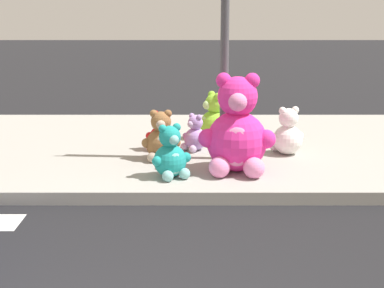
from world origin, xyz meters
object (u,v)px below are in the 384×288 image
object	(u,v)px
plush_lavender	(192,136)
plush_teal	(168,156)
plush_pink_large	(234,133)
plush_red	(158,135)
sign_pole	(222,29)
plush_white	(285,135)
plush_brown	(159,140)
plush_lime	(211,121)

from	to	relation	value
plush_lavender	plush_teal	xyz separation A→B (m)	(-0.29, -1.27, 0.05)
plush_pink_large	plush_red	size ratio (longest dim) A/B	2.18
plush_pink_large	sign_pole	bearing A→B (deg)	102.59
plush_teal	plush_white	xyz separation A→B (m)	(1.56, 1.08, 0.01)
plush_pink_large	plush_teal	xyz separation A→B (m)	(-0.80, -0.24, -0.23)
plush_pink_large	plush_white	bearing A→B (deg)	47.82
plush_brown	plush_white	bearing A→B (deg)	9.87
sign_pole	plush_white	distance (m)	1.70
plush_brown	plush_teal	world-z (taller)	plush_brown
sign_pole	plush_red	bearing A→B (deg)	152.68
plush_brown	plush_white	world-z (taller)	plush_brown
plush_pink_large	plush_white	xyz separation A→B (m)	(0.76, 0.83, -0.22)
plush_pink_large	plush_white	world-z (taller)	plush_pink_large
sign_pole	plush_pink_large	size ratio (longest dim) A/B	2.64
sign_pole	plush_lavender	bearing A→B (deg)	130.85
sign_pole	plush_lavender	distance (m)	1.60
plush_white	plush_red	distance (m)	1.76
plush_teal	plush_white	bearing A→B (deg)	34.67
plush_red	plush_pink_large	bearing A→B (deg)	-46.12
sign_pole	plush_pink_large	bearing A→B (deg)	-77.41
sign_pole	plush_white	size ratio (longest dim) A/B	4.84
plush_teal	plush_white	size ratio (longest dim) A/B	0.98
sign_pole	plush_brown	world-z (taller)	sign_pole
plush_lime	plush_white	xyz separation A→B (m)	(0.98, -0.83, -0.03)
sign_pole	plush_lime	xyz separation A→B (m)	(-0.10, 1.08, -1.41)
plush_brown	sign_pole	bearing A→B (deg)	3.37
plush_teal	plush_lime	bearing A→B (deg)	73.30
plush_pink_large	plush_teal	world-z (taller)	plush_pink_large
plush_pink_large	plush_red	distance (m)	1.45
plush_teal	plush_red	distance (m)	1.29
plush_brown	plush_red	xyz separation A→B (m)	(-0.04, 0.49, -0.04)
plush_pink_large	plush_lavender	bearing A→B (deg)	116.47
plush_lavender	plush_red	xyz separation A→B (m)	(-0.48, 0.01, 0.02)
plush_white	plush_teal	bearing A→B (deg)	-145.33
plush_red	plush_lime	bearing A→B (deg)	39.86
sign_pole	plush_teal	xyz separation A→B (m)	(-0.67, -0.83, -1.44)
sign_pole	plush_pink_large	world-z (taller)	sign_pole
sign_pole	plush_brown	distance (m)	1.65
plush_brown	plush_teal	size ratio (longest dim) A/B	1.03
plush_lavender	plush_white	bearing A→B (deg)	-8.52
plush_teal	plush_red	xyz separation A→B (m)	(-0.19, 1.27, -0.04)
plush_red	plush_white	bearing A→B (deg)	-6.37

